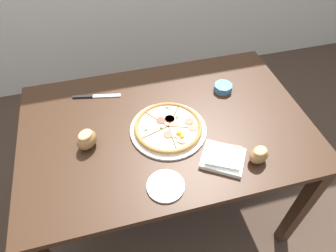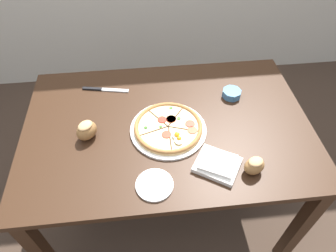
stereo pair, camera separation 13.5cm
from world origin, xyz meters
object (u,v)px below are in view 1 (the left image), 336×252
pizza (168,128)px  side_saucer (166,186)px  napkin_folded (223,157)px  dining_table (166,138)px  ramekin_bowl (223,87)px  bread_piece_mid (87,139)px  knife_main (96,96)px  bread_piece_near (259,155)px

pizza → side_saucer: 0.29m
napkin_folded → pizza: bearing=129.5°
dining_table → napkin_folded: napkin_folded is taller
pizza → ramekin_bowl: size_ratio=3.56×
bread_piece_mid → side_saucer: size_ratio=0.81×
ramekin_bowl → napkin_folded: bearing=-111.8°
knife_main → side_saucer: same height
bread_piece_mid → bread_piece_near: bearing=-20.9°
side_saucer → bread_piece_near: bearing=3.3°
pizza → bread_piece_mid: 0.36m
pizza → side_saucer: bearing=-106.8°
napkin_folded → side_saucer: (-0.26, -0.06, -0.01)m
knife_main → dining_table: bearing=-31.2°
bread_piece_near → pizza: bearing=140.9°
knife_main → side_saucer: (0.21, -0.60, 0.00)m
ramekin_bowl → side_saucer: (-0.43, -0.48, -0.01)m
dining_table → knife_main: bearing=137.6°
pizza → ramekin_bowl: pizza is taller
napkin_folded → bread_piece_mid: bearing=157.9°
ramekin_bowl → napkin_folded: 0.45m
pizza → napkin_folded: (0.18, -0.22, -0.00)m
dining_table → pizza: 0.13m
dining_table → ramekin_bowl: ramekin_bowl is taller
side_saucer → dining_table: bearing=75.3°
pizza → bread_piece_near: bearing=-39.1°
pizza → bread_piece_near: 0.41m
napkin_folded → side_saucer: napkin_folded is taller
dining_table → ramekin_bowl: bearing=24.1°
ramekin_bowl → bread_piece_mid: size_ratio=0.81×
pizza → bread_piece_mid: (-0.36, 0.00, 0.03)m
dining_table → bread_piece_near: bearing=-43.6°
dining_table → pizza: bearing=-90.4°
pizza → ramekin_bowl: 0.40m
dining_table → bread_piece_mid: bearing=-173.2°
bread_piece_near → knife_main: bread_piece_near is taller
bread_piece_near → napkin_folded: bearing=163.6°
bread_piece_mid → side_saucer: 0.40m
dining_table → bread_piece_near: 0.46m
ramekin_bowl → knife_main: ramekin_bowl is taller
bread_piece_mid → side_saucer: (0.28, -0.28, -0.04)m
knife_main → side_saucer: size_ratio=1.62×
ramekin_bowl → napkin_folded: size_ratio=0.43×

